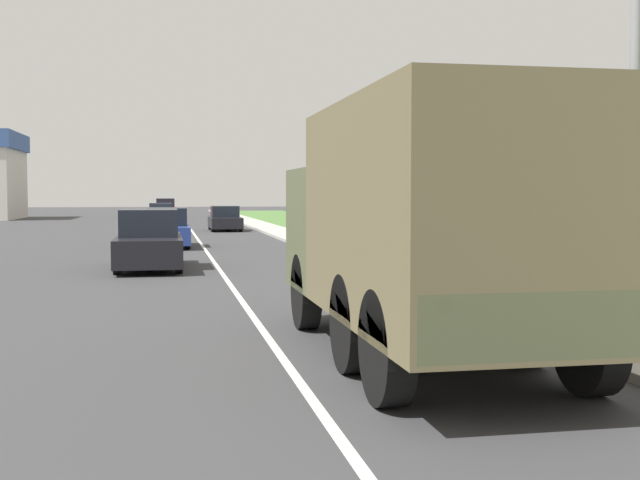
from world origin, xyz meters
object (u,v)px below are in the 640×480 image
(car_farthest_ahead, at_px, (165,209))
(car_nearest_ahead, at_px, (149,242))
(car_third_ahead, at_px, (225,219))
(lamp_post, at_px, (620,46))
(military_truck, at_px, (428,222))
(car_fourth_ahead, at_px, (161,215))
(car_second_ahead, at_px, (167,229))

(car_farthest_ahead, bearing_deg, car_nearest_ahead, -90.56)
(car_third_ahead, bearing_deg, lamp_post, -85.66)
(military_truck, relative_size, car_nearest_ahead, 1.45)
(military_truck, xyz_separation_m, car_third_ahead, (0.07, 35.70, -1.11))
(military_truck, height_order, car_farthest_ahead, military_truck)
(lamp_post, bearing_deg, military_truck, -174.22)
(car_nearest_ahead, distance_m, car_third_ahead, 22.78)
(car_third_ahead, bearing_deg, car_fourth_ahead, 108.87)
(car_second_ahead, bearing_deg, car_third_ahead, 76.40)
(car_farthest_ahead, relative_size, lamp_post, 0.61)
(car_nearest_ahead, relative_size, car_second_ahead, 1.05)
(car_third_ahead, distance_m, car_fourth_ahead, 11.11)
(car_farthest_ahead, bearing_deg, military_truck, -86.97)
(military_truck, distance_m, lamp_post, 3.62)
(car_farthest_ahead, distance_m, lamp_post, 60.73)
(lamp_post, bearing_deg, car_farthest_ahead, 95.65)
(car_third_ahead, relative_size, car_farthest_ahead, 1.06)
(car_second_ahead, height_order, lamp_post, lamp_post)
(car_nearest_ahead, relative_size, car_third_ahead, 1.14)
(military_truck, bearing_deg, car_third_ahead, 89.88)
(car_nearest_ahead, xyz_separation_m, car_farthest_ahead, (0.47, 47.39, -0.00))
(car_second_ahead, distance_m, car_fourth_ahead, 23.95)
(military_truck, bearing_deg, lamp_post, 5.78)
(car_second_ahead, distance_m, car_third_ahead, 13.82)
(military_truck, height_order, lamp_post, lamp_post)
(military_truck, distance_m, car_farthest_ahead, 60.71)
(car_nearest_ahead, relative_size, car_fourth_ahead, 1.07)
(military_truck, bearing_deg, car_farthest_ahead, 93.03)
(car_farthest_ahead, xyz_separation_m, lamp_post, (5.96, -60.34, 3.32))
(car_fourth_ahead, xyz_separation_m, car_farthest_ahead, (0.31, 14.41, 0.09))
(car_nearest_ahead, relative_size, car_farthest_ahead, 1.20)
(car_fourth_ahead, relative_size, car_farthest_ahead, 1.12)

